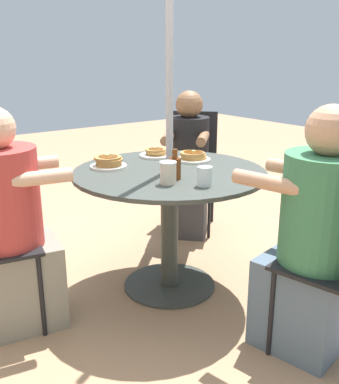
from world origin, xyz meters
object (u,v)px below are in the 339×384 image
at_px(pancake_plate_c, 193,157).
at_px(syrup_bottle, 175,167).
at_px(pancake_plate_b, 109,162).
at_px(coffee_cup, 168,173).
at_px(diner_north, 313,245).
at_px(pancake_plate_a, 156,153).
at_px(diner_east, 188,169).
at_px(patio_chair_east, 191,162).
at_px(patio_table, 169,198).
at_px(drinking_glass_a, 205,176).
at_px(diner_south, 11,232).

relative_size(pancake_plate_c, syrup_bottle, 1.33).
relative_size(pancake_plate_b, coffee_cup, 1.85).
bearing_deg(diner_north, pancake_plate_a, 80.09).
relative_size(diner_east, syrup_bottle, 6.92).
relative_size(patio_chair_east, pancake_plate_a, 4.36).
height_order(patio_table, coffee_cup, coffee_cup).
bearing_deg(pancake_plate_a, patio_chair_east, -57.42).
bearing_deg(pancake_plate_c, patio_chair_east, -38.59).
height_order(patio_chair_east, syrup_bottle, patio_chair_east).
xyz_separation_m(syrup_bottle, drinking_glass_a, (-0.20, -0.04, -0.01)).
distance_m(diner_south, syrup_bottle, 0.91).
bearing_deg(diner_south, pancake_plate_a, 110.42).
relative_size(diner_east, pancake_plate_b, 5.22).
bearing_deg(patio_chair_east, pancake_plate_a, 78.78).
bearing_deg(coffee_cup, pancake_plate_a, -29.69).
height_order(diner_south, pancake_plate_a, diner_south).
bearing_deg(diner_north, patio_chair_east, 58.50).
height_order(patio_table, syrup_bottle, syrup_bottle).
bearing_deg(drinking_glass_a, pancake_plate_b, 17.74).
bearing_deg(pancake_plate_a, syrup_bottle, 155.06).
height_order(pancake_plate_a, drinking_glass_a, drinking_glass_a).
height_order(pancake_plate_c, syrup_bottle, syrup_bottle).
height_order(patio_table, pancake_plate_a, pancake_plate_a).
bearing_deg(pancake_plate_b, diner_east, -68.54).
distance_m(pancake_plate_b, pancake_plate_c, 0.54).
height_order(pancake_plate_b, syrup_bottle, syrup_bottle).
bearing_deg(diner_east, pancake_plate_b, 67.65).
xyz_separation_m(patio_chair_east, diner_east, (-0.12, 0.13, -0.01)).
relative_size(diner_east, pancake_plate_c, 5.22).
bearing_deg(pancake_plate_c, syrup_bottle, 127.03).
height_order(patio_chair_east, drinking_glass_a, patio_chair_east).
xyz_separation_m(patio_table, diner_north, (-0.89, -0.17, -0.04)).
relative_size(diner_north, pancake_plate_b, 5.52).
distance_m(patio_chair_east, diner_east, 0.18).
bearing_deg(patio_chair_east, diner_north, 115.85).
height_order(diner_north, drinking_glass_a, diner_north).
relative_size(diner_south, pancake_plate_b, 5.37).
relative_size(diner_north, diner_east, 1.06).
distance_m(patio_chair_east, pancake_plate_b, 1.16).
bearing_deg(coffee_cup, diner_east, -44.38).
height_order(pancake_plate_a, pancake_plate_b, pancake_plate_b).
bearing_deg(diner_south, pancake_plate_c, 97.62).
bearing_deg(diner_south, patio_chair_east, 119.99).
relative_size(patio_table, coffee_cup, 9.61).
bearing_deg(pancake_plate_b, patio_table, -137.59).
bearing_deg(pancake_plate_c, pancake_plate_a, 26.39).
xyz_separation_m(pancake_plate_a, pancake_plate_c, (-0.24, -0.12, 0.00)).
distance_m(diner_north, diner_east, 1.59).
bearing_deg(drinking_glass_a, diner_east, -35.32).
bearing_deg(syrup_bottle, diner_north, -160.07).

